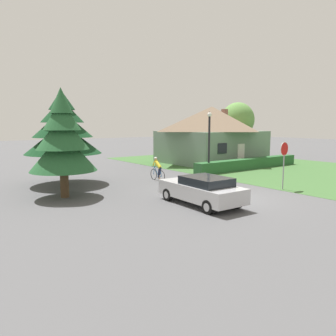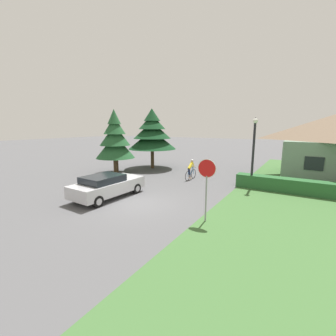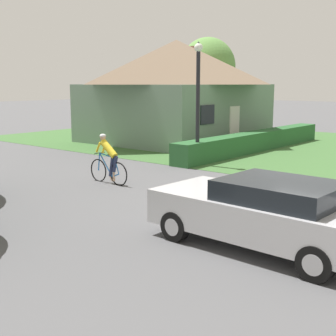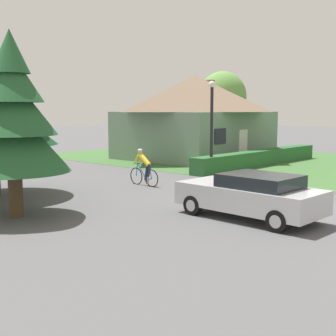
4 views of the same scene
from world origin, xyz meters
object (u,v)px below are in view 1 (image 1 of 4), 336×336
cottage_house (211,133)px  conifer_tall_far (63,129)px  stop_sign (284,155)px  deciduous_tree_right (238,120)px  cyclist (158,170)px  street_lamp (209,137)px  sedan_left_lane (202,190)px  conifer_tall_near (63,139)px

cottage_house → conifer_tall_far: conifer_tall_far is taller
stop_sign → deciduous_tree_right: deciduous_tree_right is taller
cottage_house → cyclist: bearing=-152.4°
cottage_house → cyclist: (-10.51, -5.70, -2.10)m
cottage_house → cyclist: cottage_house is taller
conifer_tall_far → deciduous_tree_right: bearing=14.6°
street_lamp → conifer_tall_far: size_ratio=0.80×
cyclist → stop_sign: stop_sign is taller
cottage_house → street_lamp: 8.29m
street_lamp → sedan_left_lane: bearing=-135.7°
street_lamp → deciduous_tree_right: bearing=33.8°
cyclist → cottage_house: bearing=-59.8°
stop_sign → street_lamp: size_ratio=0.59×
street_lamp → deciduous_tree_right: 15.47m
conifer_tall_near → sedan_left_lane: bearing=-49.4°
cottage_house → sedan_left_lane: cottage_house is taller
sedan_left_lane → cyclist: 7.02m
street_lamp → deciduous_tree_right: deciduous_tree_right is taller
stop_sign → street_lamp: bearing=-98.5°
cottage_house → deciduous_tree_right: 7.56m
cottage_house → stop_sign: (-6.44, -12.55, -0.86)m
sedan_left_lane → stop_sign: size_ratio=1.61×
conifer_tall_near → deciduous_tree_right: size_ratio=0.89×
sedan_left_lane → conifer_tall_far: (-3.32, 9.16, 2.73)m
stop_sign → conifer_tall_far: (-9.51, 9.32, 1.46)m
cyclist → street_lamp: size_ratio=0.37×
cottage_house → street_lamp: size_ratio=2.05×
street_lamp → cyclist: bearing=178.6°
cottage_house → sedan_left_lane: (-12.64, -12.39, -2.14)m
conifer_tall_far → deciduous_tree_right: deciduous_tree_right is taller
street_lamp → cottage_house: bearing=44.6°
stop_sign → cottage_house: bearing=-121.2°
conifer_tall_near → cyclist: bearing=10.6°
stop_sign → cyclist: bearing=-63.3°
street_lamp → conifer_tall_far: 10.40m
stop_sign → conifer_tall_near: (-10.83, 5.57, 1.02)m
stop_sign → deciduous_tree_right: size_ratio=0.44×
cottage_house → sedan_left_lane: size_ratio=2.17×
cyclist → deciduous_tree_right: (17.41, 8.44, 3.50)m
street_lamp → deciduous_tree_right: (12.81, 8.56, 1.43)m
street_lamp → conifer_tall_far: (-10.05, 2.59, 0.63)m
conifer_tall_far → cyclist: bearing=-24.4°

